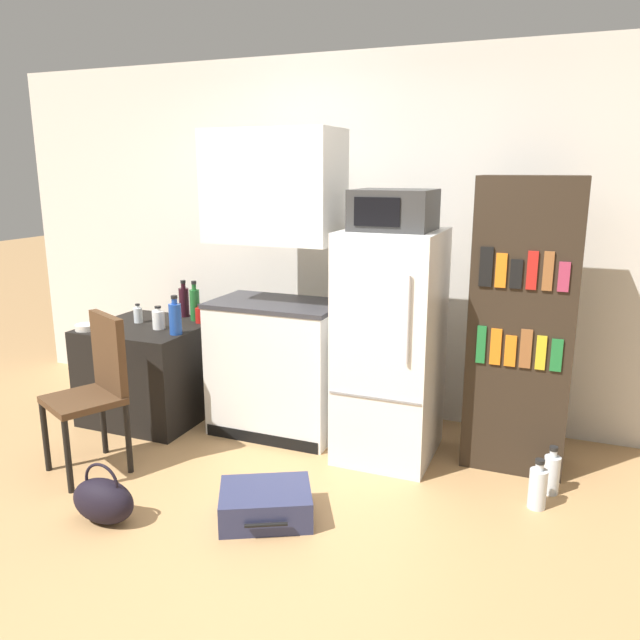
% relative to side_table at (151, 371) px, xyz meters
% --- Properties ---
extents(ground_plane, '(24.00, 24.00, 0.00)m').
position_rel_side_table_xyz_m(ground_plane, '(1.33, -1.21, -0.35)').
color(ground_plane, tan).
extents(wall_back, '(6.40, 0.10, 2.60)m').
position_rel_side_table_xyz_m(wall_back, '(1.53, 0.79, 0.95)').
color(wall_back, silver).
rests_on(wall_back, ground_plane).
extents(side_table, '(0.81, 0.78, 0.70)m').
position_rel_side_table_xyz_m(side_table, '(0.00, 0.00, 0.00)').
color(side_table, black).
rests_on(side_table, ground_plane).
extents(kitchen_hutch, '(0.88, 0.55, 2.06)m').
position_rel_side_table_xyz_m(kitchen_hutch, '(0.98, 0.12, 0.60)').
color(kitchen_hutch, silver).
rests_on(kitchen_hutch, ground_plane).
extents(refrigerator, '(0.59, 0.68, 1.45)m').
position_rel_side_table_xyz_m(refrigerator, '(1.81, 0.06, 0.37)').
color(refrigerator, white).
rests_on(refrigerator, ground_plane).
extents(microwave, '(0.47, 0.44, 0.24)m').
position_rel_side_table_xyz_m(microwave, '(1.81, 0.06, 1.22)').
color(microwave, '#333333').
rests_on(microwave, refrigerator).
extents(bookshelf, '(0.60, 0.36, 1.77)m').
position_rel_side_table_xyz_m(bookshelf, '(2.58, 0.21, 0.54)').
color(bookshelf, '#2D2319').
rests_on(bookshelf, ground_plane).
extents(bottle_clear_short, '(0.06, 0.06, 0.14)m').
position_rel_side_table_xyz_m(bottle_clear_short, '(-0.11, 0.03, 0.41)').
color(bottle_clear_short, silver).
rests_on(bottle_clear_short, side_table).
extents(bottle_milk_white, '(0.09, 0.09, 0.16)m').
position_rel_side_table_xyz_m(bottle_milk_white, '(0.15, -0.06, 0.42)').
color(bottle_milk_white, white).
rests_on(bottle_milk_white, side_table).
extents(bottle_ketchup_red, '(0.07, 0.07, 0.14)m').
position_rel_side_table_xyz_m(bottle_ketchup_red, '(0.32, 0.20, 0.41)').
color(bottle_ketchup_red, '#AD1914').
rests_on(bottle_ketchup_red, side_table).
extents(bottle_wine_dark, '(0.08, 0.08, 0.28)m').
position_rel_side_table_xyz_m(bottle_wine_dark, '(0.10, 0.33, 0.47)').
color(bottle_wine_dark, black).
rests_on(bottle_wine_dark, side_table).
extents(bottle_blue_soda, '(0.08, 0.08, 0.27)m').
position_rel_side_table_xyz_m(bottle_blue_soda, '(0.34, -0.14, 0.47)').
color(bottle_blue_soda, '#1E47A3').
rests_on(bottle_blue_soda, side_table).
extents(bottle_green_tall, '(0.07, 0.07, 0.30)m').
position_rel_side_table_xyz_m(bottle_green_tall, '(0.24, 0.25, 0.48)').
color(bottle_green_tall, '#1E6028').
rests_on(bottle_green_tall, side_table).
extents(bowl, '(0.15, 0.15, 0.04)m').
position_rel_side_table_xyz_m(bowl, '(-0.31, -0.28, 0.37)').
color(bowl, silver).
rests_on(bowl, side_table).
extents(chair, '(0.53, 0.53, 0.96)m').
position_rel_side_table_xyz_m(chair, '(0.22, -0.80, 0.21)').
color(chair, black).
rests_on(chair, ground_plane).
extents(suitcase_large_flat, '(0.59, 0.55, 0.17)m').
position_rel_side_table_xyz_m(suitcase_large_flat, '(1.43, -0.95, -0.27)').
color(suitcase_large_flat, navy).
rests_on(suitcase_large_flat, ground_plane).
extents(handbag, '(0.36, 0.20, 0.33)m').
position_rel_side_table_xyz_m(handbag, '(0.65, -1.30, -0.23)').
color(handbag, black).
rests_on(handbag, ground_plane).
extents(water_bottle_front, '(0.09, 0.09, 0.29)m').
position_rel_side_table_xyz_m(water_bottle_front, '(2.82, -0.10, -0.23)').
color(water_bottle_front, silver).
rests_on(water_bottle_front, ground_plane).
extents(water_bottle_middle, '(0.10, 0.10, 0.29)m').
position_rel_side_table_xyz_m(water_bottle_middle, '(2.76, -0.29, -0.23)').
color(water_bottle_middle, silver).
rests_on(water_bottle_middle, ground_plane).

